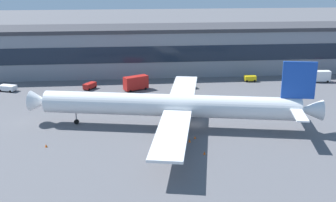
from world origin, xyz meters
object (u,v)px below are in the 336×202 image
(traffic_cone_2, at_px, (46,146))
(traffic_cone_3, at_px, (190,141))
(belt_loader, at_px, (188,82))
(airliner, at_px, (174,106))
(baggage_tug, at_px, (250,78))
(pushback_tractor, at_px, (7,88))
(traffic_cone_0, at_px, (195,137))
(stair_truck, at_px, (321,76))
(catering_truck, at_px, (135,83))
(traffic_cone_1, at_px, (204,153))
(follow_me_car, at_px, (90,86))

(traffic_cone_2, relative_size, traffic_cone_3, 0.97)
(belt_loader, bearing_deg, traffic_cone_3, -97.69)
(airliner, height_order, baggage_tug, airliner)
(pushback_tractor, distance_m, baggage_tug, 73.91)
(airliner, relative_size, pushback_tractor, 11.90)
(pushback_tractor, bearing_deg, belt_loader, 0.44)
(baggage_tug, height_order, traffic_cone_2, baggage_tug)
(airliner, bearing_deg, traffic_cone_3, -75.08)
(traffic_cone_0, bearing_deg, traffic_cone_3, -127.47)
(stair_truck, xyz_separation_m, catering_truck, (-58.37, -3.98, 0.31))
(belt_loader, height_order, traffic_cone_1, belt_loader)
(airliner, xyz_separation_m, traffic_cone_0, (3.70, -6.83, -4.93))
(stair_truck, distance_m, belt_loader, 42.34)
(baggage_tug, xyz_separation_m, catering_truck, (-36.52, -6.67, 1.21))
(airliner, height_order, traffic_cone_3, airliner)
(belt_loader, height_order, catering_truck, catering_truck)
(stair_truck, relative_size, traffic_cone_1, 10.30)
(airliner, bearing_deg, traffic_cone_1, -74.07)
(traffic_cone_2, bearing_deg, airliner, 17.55)
(traffic_cone_0, bearing_deg, catering_truck, 106.53)
(airliner, bearing_deg, traffic_cone_2, -162.45)
(pushback_tractor, relative_size, baggage_tug, 1.49)
(traffic_cone_1, relative_size, traffic_cone_3, 0.88)
(catering_truck, xyz_separation_m, traffic_cone_0, (11.55, -38.92, -2.01))
(baggage_tug, height_order, traffic_cone_1, baggage_tug)
(pushback_tractor, bearing_deg, baggage_tug, 3.25)
(belt_loader, distance_m, follow_me_car, 29.62)
(traffic_cone_3, bearing_deg, baggage_tug, 60.92)
(catering_truck, bearing_deg, baggage_tug, 10.35)
(airliner, height_order, catering_truck, airliner)
(stair_truck, bearing_deg, catering_truck, -176.10)
(follow_me_car, distance_m, catering_truck, 13.80)
(airliner, height_order, pushback_tractor, airliner)
(belt_loader, distance_m, traffic_cone_1, 50.07)
(stair_truck, distance_m, traffic_cone_3, 65.77)
(catering_truck, height_order, traffic_cone_0, catering_truck)
(stair_truck, bearing_deg, traffic_cone_0, -137.50)
(belt_loader, height_order, traffic_cone_2, belt_loader)
(pushback_tractor, height_order, follow_me_car, follow_me_car)
(belt_loader, height_order, traffic_cone_3, belt_loader)
(airliner, relative_size, follow_me_car, 13.64)
(stair_truck, bearing_deg, follow_me_car, -178.64)
(stair_truck, relative_size, baggage_tug, 1.70)
(airliner, bearing_deg, pushback_tractor, 142.55)
(pushback_tractor, height_order, belt_loader, belt_loader)
(baggage_tug, bearing_deg, traffic_cone_3, -119.08)
(stair_truck, distance_m, pushback_tractor, 95.66)
(traffic_cone_0, height_order, traffic_cone_1, traffic_cone_1)
(baggage_tug, distance_m, catering_truck, 37.14)
(catering_truck, bearing_deg, follow_me_car, 170.50)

